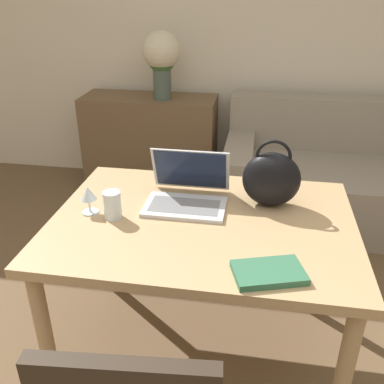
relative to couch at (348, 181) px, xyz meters
name	(u,v)px	position (x,y,z in m)	size (l,w,h in m)	color
wall_back	(253,17)	(-0.78, 0.54, 1.07)	(10.00, 0.06, 2.70)	beige
dining_table	(202,238)	(-0.87, -1.51, 0.37)	(1.23, 0.88, 0.75)	tan
couch	(348,181)	(0.00, 0.00, 0.00)	(1.80, 0.91, 0.82)	gray
sideboard	(151,143)	(-1.56, 0.26, 0.11)	(1.07, 0.40, 0.78)	brown
laptop	(188,189)	(-0.96, -1.36, 0.52)	(0.34, 0.30, 0.22)	silver
drinking_glass	(112,205)	(-1.23, -1.55, 0.52)	(0.07, 0.07, 0.12)	silver
wine_glass	(88,195)	(-1.34, -1.53, 0.55)	(0.07, 0.07, 0.12)	silver
handbag	(271,179)	(-0.60, -1.34, 0.59)	(0.24, 0.15, 0.30)	black
flower_vase	(161,57)	(-1.43, 0.21, 0.82)	(0.28, 0.28, 0.51)	#47564C
book	(269,273)	(-0.60, -1.84, 0.48)	(0.26, 0.21, 0.02)	#336B4C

